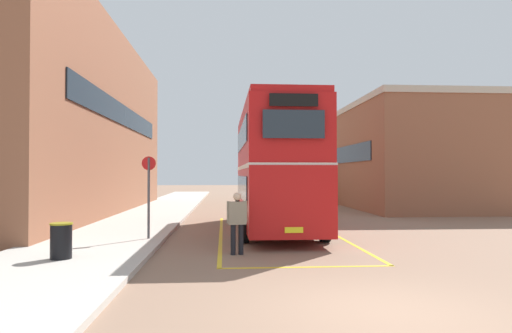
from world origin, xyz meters
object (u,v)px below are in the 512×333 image
double_decker_bus (274,166)px  litter_bin (61,241)px  pedestrian_boarding (237,219)px  bus_stop_sign (149,189)px  single_deck_bus (296,181)px

double_decker_bus → litter_bin: double_decker_bus is taller
pedestrian_boarding → bus_stop_sign: size_ratio=0.65×
pedestrian_boarding → bus_stop_sign: bus_stop_sign is taller
single_deck_bus → bus_stop_sign: (-8.48, -23.60, 0.08)m
double_decker_bus → pedestrian_boarding: double_decker_bus is taller
pedestrian_boarding → bus_stop_sign: (-2.77, 2.27, 0.74)m
single_deck_bus → pedestrian_boarding: single_deck_bus is taller
double_decker_bus → litter_bin: bearing=-133.8°
litter_bin → bus_stop_sign: (1.52, 3.30, 1.14)m
litter_bin → single_deck_bus: bearing=69.6°
double_decker_bus → litter_bin: (-5.86, -6.11, -1.94)m
double_decker_bus → pedestrian_boarding: (-1.57, -5.09, -1.53)m
double_decker_bus → bus_stop_sign: double_decker_bus is taller
double_decker_bus → litter_bin: 8.69m
single_deck_bus → litter_bin: (-10.01, -26.89, -1.06)m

